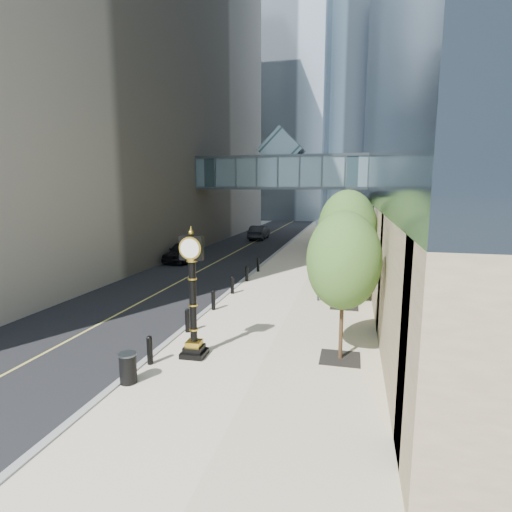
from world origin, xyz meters
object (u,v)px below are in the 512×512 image
at_px(trash_bin, 128,369).
at_px(car_near, 183,251).
at_px(car_far, 259,232).
at_px(pedestrian, 333,274).
at_px(street_clock, 193,303).

bearing_deg(trash_bin, car_near, 109.28).
bearing_deg(car_far, trash_bin, 95.80).
xyz_separation_m(pedestrian, car_near, (-12.52, 6.18, 0.02)).
height_order(trash_bin, car_far, car_far).
bearing_deg(car_far, street_clock, 98.27).
xyz_separation_m(street_clock, pedestrian, (4.28, 11.59, -1.19)).
bearing_deg(trash_bin, pedestrian, 68.58).
bearing_deg(car_near, street_clock, -64.34).
height_order(trash_bin, pedestrian, pedestrian).
height_order(trash_bin, car_near, car_near).
relative_size(street_clock, trash_bin, 5.04).
xyz_separation_m(trash_bin, pedestrian, (5.48, 13.96, 0.33)).
bearing_deg(street_clock, car_far, 97.46).
distance_m(trash_bin, pedestrian, 15.00).
height_order(street_clock, trash_bin, street_clock).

